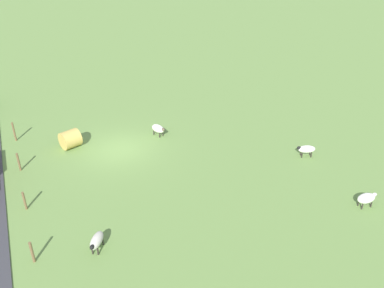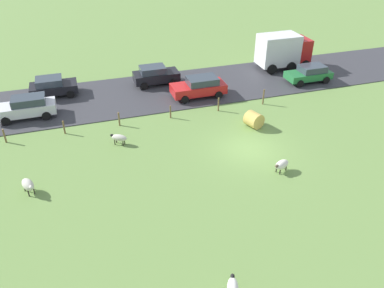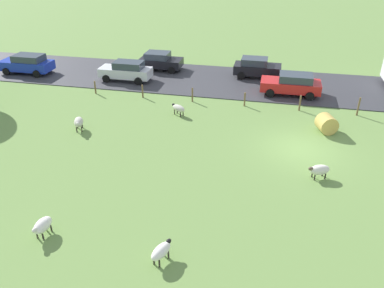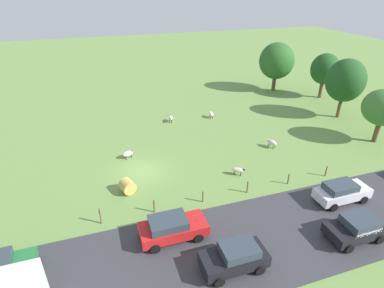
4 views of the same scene
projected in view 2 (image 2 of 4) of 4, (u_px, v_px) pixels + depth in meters
ground_plane at (249, 149)px, 25.52m from camera, size 160.00×160.00×0.00m
road_strip at (198, 86)px, 34.18m from camera, size 8.00×80.00×0.06m
sheep_1 at (233, 288)px, 15.72m from camera, size 1.18×0.80×0.74m
sheep_2 at (28, 185)px, 21.39m from camera, size 1.24×0.94×0.84m
sheep_3 at (282, 165)px, 23.14m from camera, size 0.88×1.19×0.76m
sheep_4 at (119, 138)px, 25.75m from camera, size 0.99×1.18×0.74m
hay_bale_0 at (254, 120)px, 27.78m from camera, size 1.40×1.43×1.14m
fence_post_0 at (263, 97)px, 30.87m from camera, size 0.12×0.12×1.30m
fence_post_1 at (218, 104)px, 29.93m from camera, size 0.12×0.12×1.12m
fence_post_2 at (170, 112)px, 28.96m from camera, size 0.12×0.12×1.02m
fence_post_3 at (119, 119)px, 27.95m from camera, size 0.12×0.12×1.07m
fence_post_4 at (64, 127)px, 26.96m from camera, size 0.12×0.12×1.01m
fence_post_5 at (5, 136)px, 25.97m from camera, size 0.12×0.12×1.02m
truck_0 at (283, 50)px, 36.99m from camera, size 2.65×4.95×3.30m
car_1 at (155, 75)px, 34.11m from camera, size 2.08×3.98×1.65m
car_2 at (53, 86)px, 32.09m from camera, size 2.19×3.81×1.57m
car_3 at (26, 107)px, 28.77m from camera, size 1.94×4.34×1.64m
car_4 at (199, 87)px, 31.97m from camera, size 2.18×4.49×1.62m
car_6 at (309, 73)px, 34.64m from camera, size 2.01×4.07×1.48m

